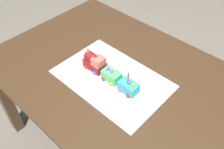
# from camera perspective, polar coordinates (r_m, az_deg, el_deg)

# --- Properties ---
(ground_plane) EXTENTS (8.00, 8.00, 0.00)m
(ground_plane) POSITION_cam_1_polar(r_m,az_deg,el_deg) (1.96, 0.46, -14.96)
(ground_plane) COLOR gray
(dining_table) EXTENTS (1.40, 1.00, 0.74)m
(dining_table) POSITION_cam_1_polar(r_m,az_deg,el_deg) (1.44, 0.61, -2.25)
(dining_table) COLOR #4C331E
(dining_table) RESTS_ON ground
(cake_board) EXTENTS (0.60, 0.40, 0.00)m
(cake_board) POSITION_cam_1_polar(r_m,az_deg,el_deg) (1.32, 0.00, -0.98)
(cake_board) COLOR silver
(cake_board) RESTS_ON dining_table
(cake_locomotive) EXTENTS (0.14, 0.08, 0.12)m
(cake_locomotive) POSITION_cam_1_polar(r_m,az_deg,el_deg) (1.35, -4.13, 2.91)
(cake_locomotive) COLOR maroon
(cake_locomotive) RESTS_ON cake_board
(cake_car_hopper_mint_green) EXTENTS (0.10, 0.08, 0.07)m
(cake_car_hopper_mint_green) POSITION_cam_1_polar(r_m,az_deg,el_deg) (1.30, -0.13, -0.28)
(cake_car_hopper_mint_green) COLOR #59CC7A
(cake_car_hopper_mint_green) RESTS_ON cake_board
(cake_car_caboose_turquoise) EXTENTS (0.10, 0.08, 0.07)m
(cake_car_caboose_turquoise) POSITION_cam_1_polar(r_m,az_deg,el_deg) (1.24, 3.89, -2.93)
(cake_car_caboose_turquoise) COLOR #38B7C6
(cake_car_caboose_turquoise) RESTS_ON cake_board
(birthday_candle) EXTENTS (0.01, 0.01, 0.07)m
(birthday_candle) POSITION_cam_1_polar(r_m,az_deg,el_deg) (1.19, 3.84, -0.36)
(birthday_candle) COLOR #F24C59
(birthday_candle) RESTS_ON cake_car_caboose_turquoise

